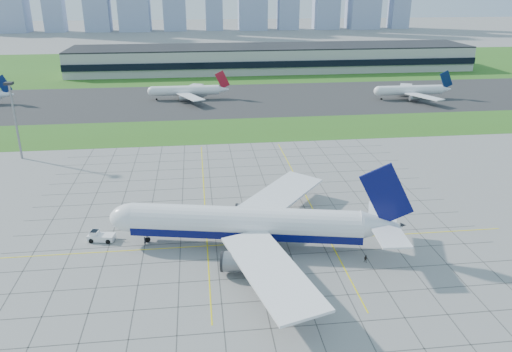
{
  "coord_description": "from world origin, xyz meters",
  "views": [
    {
      "loc": [
        -10.94,
        -101.24,
        55.71
      ],
      "look_at": [
        3.93,
        21.73,
        7.0
      ],
      "focal_mm": 35.0,
      "sensor_mm": 36.0,
      "label": 1
    }
  ],
  "objects": [
    {
      "name": "distant_jet_1",
      "position": [
        -15.51,
        148.11,
        4.49
      ],
      "size": [
        38.55,
        42.66,
        14.08
      ],
      "color": "white",
      "rests_on": "ground"
    },
    {
      "name": "crew_far",
      "position": [
        23.1,
        -13.14,
        0.86
      ],
      "size": [
        1.04,
        0.96,
        1.72
      ],
      "primitive_type": "imported",
      "rotation": [
        0.0,
        0.0,
        -0.48
      ],
      "color": "black",
      "rests_on": "ground"
    },
    {
      "name": "terminal",
      "position": [
        40.0,
        229.87,
        7.89
      ],
      "size": [
        260.0,
        43.0,
        15.8
      ],
      "color": "#B7B7B2",
      "rests_on": "ground"
    },
    {
      "name": "light_mast",
      "position": [
        -70.0,
        65.0,
        16.18
      ],
      "size": [
        2.5,
        2.5,
        25.6
      ],
      "color": "gray",
      "rests_on": "ground"
    },
    {
      "name": "pushback_tug",
      "position": [
        -34.24,
        3.45,
        1.07
      ],
      "size": [
        8.8,
        4.03,
        2.42
      ],
      "rotation": [
        0.0,
        0.0,
        -0.21
      ],
      "color": "white",
      "rests_on": "ground"
    },
    {
      "name": "ground",
      "position": [
        0.0,
        0.0,
        0.0
      ],
      "size": [
        1400.0,
        1400.0,
        0.0
      ],
      "primitive_type": "plane",
      "color": "gray",
      "rests_on": "ground"
    },
    {
      "name": "grass_median",
      "position": [
        0.0,
        90.0,
        0.02
      ],
      "size": [
        700.0,
        35.0,
        0.04
      ],
      "primitive_type": "cube",
      "color": "#32621C",
      "rests_on": "ground"
    },
    {
      "name": "grass_far",
      "position": [
        0.0,
        255.0,
        0.02
      ],
      "size": [
        700.0,
        145.0,
        0.04
      ],
      "primitive_type": "cube",
      "color": "#32621C",
      "rests_on": "ground"
    },
    {
      "name": "crew_near",
      "position": [
        -23.9,
        0.27,
        0.97
      ],
      "size": [
        0.75,
        0.85,
        1.95
      ],
      "primitive_type": "imported",
      "rotation": [
        0.0,
        0.0,
        1.06
      ],
      "color": "black",
      "rests_on": "ground"
    },
    {
      "name": "distant_jet_2",
      "position": [
        95.99,
        135.38,
        4.49
      ],
      "size": [
        38.37,
        42.66,
        14.08
      ],
      "color": "white",
      "rests_on": "ground"
    },
    {
      "name": "apron_markings",
      "position": [
        0.43,
        11.09,
        0.02
      ],
      "size": [
        120.0,
        130.0,
        0.03
      ],
      "color": "#474744",
      "rests_on": "ground"
    },
    {
      "name": "airliner",
      "position": [
        -0.88,
        -3.31,
        5.72
      ],
      "size": [
        65.72,
        65.92,
        20.92
      ],
      "rotation": [
        0.0,
        0.0,
        -0.21
      ],
      "color": "white",
      "rests_on": "ground"
    },
    {
      "name": "asphalt_taxiway",
      "position": [
        0.0,
        145.0,
        0.03
      ],
      "size": [
        700.0,
        75.0,
        0.04
      ],
      "primitive_type": "cube",
      "color": "#383838",
      "rests_on": "ground"
    }
  ]
}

